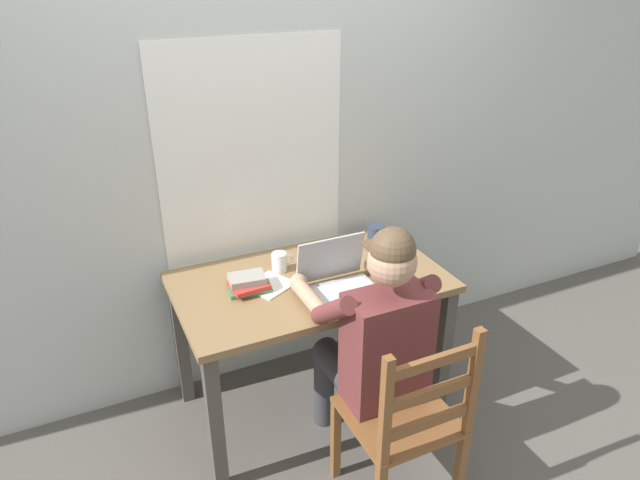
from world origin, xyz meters
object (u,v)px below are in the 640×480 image
Objects in this scene: wooden_chair at (406,422)px; laptop at (338,279)px; landscape_photo_print at (339,248)px; desk at (310,298)px; book_stack_main at (248,284)px; seated_person at (374,338)px; coffee_mug_white at (280,262)px; computer_mouse at (394,278)px; coffee_mug_dark at (376,234)px.

laptop is at bearing 92.21° from wooden_chair.
desk is at bearing -156.22° from landscape_photo_print.
book_stack_main is 1.58× the size of landscape_photo_print.
seated_person reaches higher than desk.
landscape_photo_print is at bearing 75.81° from seated_person.
wooden_chair is 7.13× the size of landscape_photo_print.
coffee_mug_white is 0.85× the size of landscape_photo_print.
desk is 3.81× the size of laptop.
coffee_mug_dark reaches higher than computer_mouse.
seated_person reaches higher than coffee_mug_white.
coffee_mug_white reaches higher than desk.
computer_mouse is at bearing -94.50° from landscape_photo_print.
computer_mouse is 0.40m from coffee_mug_dark.
computer_mouse is 0.49× the size of book_stack_main.
book_stack_main is at bearing 117.89° from wooden_chair.
laptop is (0.07, -0.15, 0.16)m from desk.
desk is at bearing 102.31° from seated_person.
wooden_chair is 1.01m from landscape_photo_print.
laptop is 2.63× the size of coffee_mug_dark.
wooden_chair is at bearing -116.39° from landscape_photo_print.
wooden_chair is (0.10, -0.72, -0.19)m from desk.
landscape_photo_print is at bearing 172.50° from coffee_mug_dark.
computer_mouse is at bearing 45.26° from seated_person.
landscape_photo_print is (-0.09, 0.41, -0.02)m from computer_mouse.
book_stack_main is (-0.39, 0.46, 0.11)m from seated_person.
coffee_mug_white is at bearing 121.53° from laptop.
coffee_mug_dark is (0.47, 0.20, 0.16)m from desk.
desk is 0.33m from book_stack_main.
laptop is 3.30× the size of computer_mouse.
coffee_mug_dark is 0.61× the size of book_stack_main.
seated_person is at bearing -71.37° from coffee_mug_white.
coffee_mug_dark reaches higher than coffee_mug_white.
coffee_mug_white is (-0.19, 0.86, 0.35)m from wooden_chair.
laptop is 0.28m from computer_mouse.
seated_person is at bearing -49.60° from book_stack_main.
seated_person reaches higher than wooden_chair.
book_stack_main is (-0.37, 0.17, -0.02)m from laptop.
wooden_chair is 1.05m from coffee_mug_dark.
coffee_mug_dark is (0.57, 0.06, 0.00)m from coffee_mug_white.
seated_person is 0.69m from landscape_photo_print.
coffee_mug_white is 0.23m from book_stack_main.
laptop is 0.33m from coffee_mug_white.
seated_person is at bearing -120.50° from landscape_photo_print.
laptop is at bearing -63.05° from desk.
desk is 1.36× the size of wooden_chair.
landscape_photo_print is at bearing 101.81° from computer_mouse.
computer_mouse reaches higher than landscape_photo_print.
laptop is 0.52m from coffee_mug_dark.
desk is 0.36m from landscape_photo_print.
computer_mouse is (0.28, -0.04, -0.04)m from laptop.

